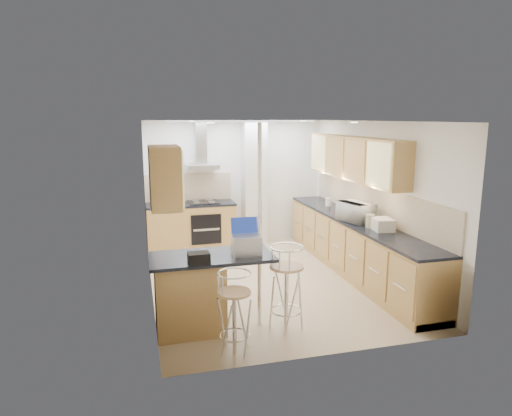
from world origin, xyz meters
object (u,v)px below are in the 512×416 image
object	(u,v)px
microwave	(356,212)
bar_stool_near	(234,313)
bread_bin	(382,224)
bar_stool_end	(286,288)
laptop	(246,245)

from	to	relation	value
microwave	bar_stool_near	xyz separation A→B (m)	(-2.40, -1.92, -0.60)
microwave	bread_bin	size ratio (longest dim) A/B	1.67
microwave	bar_stool_end	xyz separation A→B (m)	(-1.67, -1.50, -0.55)
bar_stool_near	bar_stool_end	size ratio (longest dim) A/B	0.89
bread_bin	bar_stool_near	bearing A→B (deg)	-144.72
bread_bin	bar_stool_end	bearing A→B (deg)	-145.77
laptop	bread_bin	xyz separation A→B (m)	(2.24, 0.72, -0.05)
bar_stool_near	bread_bin	size ratio (longest dim) A/B	2.78
microwave	laptop	world-z (taller)	microwave
laptop	bar_stool_end	distance (m)	0.71
bar_stool_end	bread_bin	bearing A→B (deg)	-19.45
bar_stool_near	bread_bin	xyz separation A→B (m)	(2.51, 1.30, 0.54)
bar_stool_end	bread_bin	xyz separation A→B (m)	(1.78, 0.88, 0.48)
laptop	bar_stool_near	bearing A→B (deg)	-112.80
laptop	bar_stool_near	xyz separation A→B (m)	(-0.28, -0.59, -0.58)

